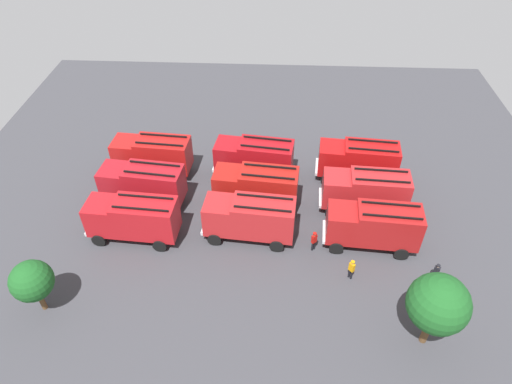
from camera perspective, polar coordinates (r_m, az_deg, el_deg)
The scene contains 16 objects.
ground_plane at distance 39.50m, azimuth 0.00°, elevation -1.54°, with size 55.73×55.73×0.00m, color #38383D.
fire_truck_0 at distance 41.94m, azimuth 12.75°, elevation 3.99°, with size 7.39×3.29×3.88m.
fire_truck_1 at distance 41.23m, azimuth -0.19°, elevation 4.42°, with size 7.45×3.48×3.88m.
fire_truck_2 at distance 42.68m, azimuth -12.87°, elevation 4.69°, with size 7.37×3.20×3.88m.
fire_truck_3 at distance 38.68m, azimuth 13.62°, elevation 0.23°, with size 7.33×3.09×3.88m.
fire_truck_4 at distance 38.01m, azimuth 0.03°, elevation 0.77°, with size 7.40×3.32×3.88m.
fire_truck_5 at distance 39.49m, azimuth -14.03°, elevation 1.11°, with size 7.42×3.39×3.88m.
fire_truck_6 at distance 35.72m, azimuth 14.56°, elevation -4.05°, with size 7.36×3.18×3.88m.
fire_truck_7 at distance 35.19m, azimuth -0.76°, elevation -3.20°, with size 7.39×3.28×3.88m.
fire_truck_8 at distance 36.44m, azimuth -15.20°, elevation -3.10°, with size 7.35×3.16×3.88m.
firefighter_0 at distance 33.90m, azimuth 11.92°, elevation -9.41°, with size 0.46×0.47×1.79m.
firefighter_1 at distance 35.31m, azimuth 7.31°, elevation -6.05°, with size 0.48×0.46×1.80m.
firefighter_2 at distance 35.56m, azimuth 21.70°, elevation -9.31°, with size 0.48×0.42×1.66m.
tree_0 at distance 29.79m, azimuth 21.93°, elevation -12.96°, with size 3.77×3.77×5.84m.
tree_1 at distance 33.41m, azimuth -26.36°, elevation -10.01°, with size 2.80×2.80×4.35m.
traffic_cone_0 at distance 45.98m, azimuth -15.74°, elevation 4.26°, with size 0.51×0.51×0.72m, color #F2600C.
Camera 1 is at (-1.46, 29.20, 26.55)m, focal length 31.81 mm.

